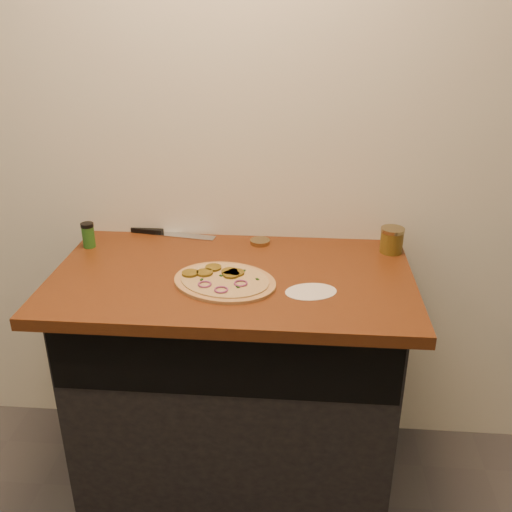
# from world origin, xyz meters

# --- Properties ---
(cabinet) EXTENTS (1.10, 0.60, 0.86)m
(cabinet) POSITION_xyz_m (0.00, 1.45, 0.43)
(cabinet) COLOR black
(cabinet) RESTS_ON ground
(countertop) EXTENTS (1.20, 0.70, 0.04)m
(countertop) POSITION_xyz_m (0.00, 1.42, 0.88)
(countertop) COLOR brown
(countertop) RESTS_ON cabinet
(pizza) EXTENTS (0.43, 0.43, 0.02)m
(pizza) POSITION_xyz_m (-0.02, 1.35, 0.91)
(pizza) COLOR tan
(pizza) RESTS_ON countertop
(chefs_knife) EXTENTS (0.34, 0.09, 0.02)m
(chefs_knife) POSITION_xyz_m (-0.30, 1.73, 0.91)
(chefs_knife) COLOR #B7BAC1
(chefs_knife) RESTS_ON countertop
(mason_jar_lid) EXTENTS (0.08, 0.08, 0.02)m
(mason_jar_lid) POSITION_xyz_m (0.07, 1.67, 0.91)
(mason_jar_lid) COLOR #938155
(mason_jar_lid) RESTS_ON countertop
(salsa_jar) EXTENTS (0.08, 0.08, 0.09)m
(salsa_jar) POSITION_xyz_m (0.55, 1.64, 0.95)
(salsa_jar) COLOR maroon
(salsa_jar) RESTS_ON countertop
(spice_shaker) EXTENTS (0.05, 0.05, 0.09)m
(spice_shaker) POSITION_xyz_m (-0.55, 1.59, 0.95)
(spice_shaker) COLOR #275F1E
(spice_shaker) RESTS_ON countertop
(flour_spill) EXTENTS (0.20, 0.20, 0.00)m
(flour_spill) POSITION_xyz_m (0.26, 1.31, 0.90)
(flour_spill) COLOR silver
(flour_spill) RESTS_ON countertop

